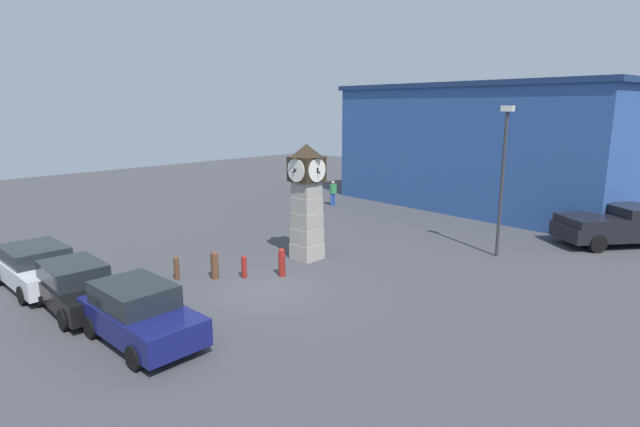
% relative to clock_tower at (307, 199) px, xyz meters
% --- Properties ---
extents(ground_plane, '(75.31, 75.31, 0.00)m').
position_rel_clock_tower_xyz_m(ground_plane, '(1.55, -3.61, -2.60)').
color(ground_plane, '#424247').
extents(clock_tower, '(1.59, 1.58, 4.89)m').
position_rel_clock_tower_xyz_m(clock_tower, '(0.00, 0.00, 0.00)').
color(clock_tower, '#A19C92').
rests_on(clock_tower, ground_plane).
extents(bollard_near_tower, '(0.20, 0.20, 0.89)m').
position_rel_clock_tower_xyz_m(bollard_near_tower, '(-1.67, -5.25, -2.15)').
color(bollard_near_tower, brown).
rests_on(bollard_near_tower, ground_plane).
extents(bollard_mid_row, '(0.29, 0.29, 1.08)m').
position_rel_clock_tower_xyz_m(bollard_mid_row, '(-0.71, -4.20, -2.06)').
color(bollard_mid_row, brown).
rests_on(bollard_mid_row, ground_plane).
extents(bollard_far_row, '(0.20, 0.20, 0.87)m').
position_rel_clock_tower_xyz_m(bollard_far_row, '(0.01, -3.37, -2.16)').
color(bollard_far_row, maroon).
rests_on(bollard_far_row, ground_plane).
extents(bollard_end_row, '(0.26, 0.26, 1.11)m').
position_rel_clock_tower_xyz_m(bollard_end_row, '(0.91, -2.26, -2.04)').
color(bollard_end_row, maroon).
rests_on(bollard_end_row, ground_plane).
extents(car_navy_sedan, '(4.35, 2.11, 1.47)m').
position_rel_clock_tower_xyz_m(car_navy_sedan, '(-4.54, -9.10, -1.84)').
color(car_navy_sedan, silver).
rests_on(car_navy_sedan, ground_plane).
extents(car_near_tower, '(4.04, 1.98, 1.51)m').
position_rel_clock_tower_xyz_m(car_near_tower, '(-1.40, -8.94, -1.84)').
color(car_near_tower, black).
rests_on(car_near_tower, ground_plane).
extents(car_by_building, '(4.11, 1.99, 1.62)m').
position_rel_clock_tower_xyz_m(car_by_building, '(2.13, -8.59, -1.79)').
color(car_by_building, navy).
rests_on(car_by_building, ground_plane).
extents(pickup_truck, '(4.86, 5.37, 1.85)m').
position_rel_clock_tower_xyz_m(pickup_truck, '(8.85, 11.46, -1.67)').
color(pickup_truck, black).
rests_on(pickup_truck, ground_plane).
extents(pedestrian_crossing_lot, '(0.31, 0.44, 1.63)m').
position_rel_clock_tower_xyz_m(pedestrian_crossing_lot, '(-7.10, 9.42, -1.68)').
color(pedestrian_crossing_lot, '#264CA5').
rests_on(pedestrian_crossing_lot, ground_plane).
extents(street_lamp_near_road, '(0.50, 0.24, 6.42)m').
position_rel_clock_tower_xyz_m(street_lamp_near_road, '(5.70, 5.99, 1.10)').
color(street_lamp_near_road, '#333338').
rests_on(street_lamp_near_road, ground_plane).
extents(warehouse_blue_far, '(18.96, 11.28, 7.77)m').
position_rel_clock_tower_xyz_m(warehouse_blue_far, '(-0.12, 16.81, 1.29)').
color(warehouse_blue_far, '#2D5193').
rests_on(warehouse_blue_far, ground_plane).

